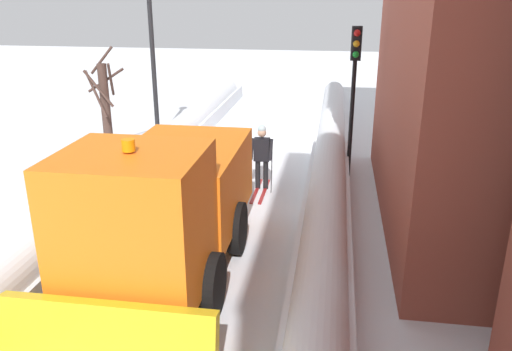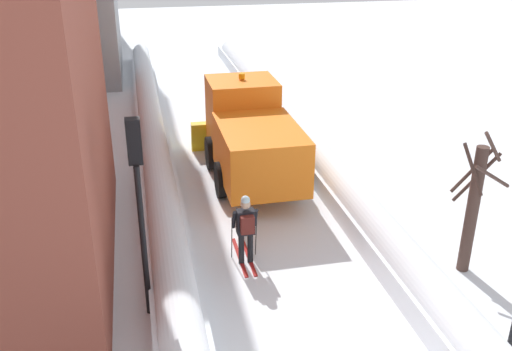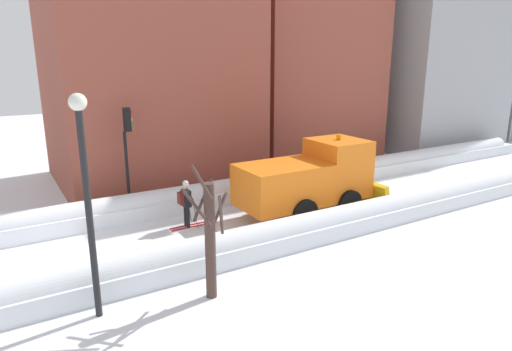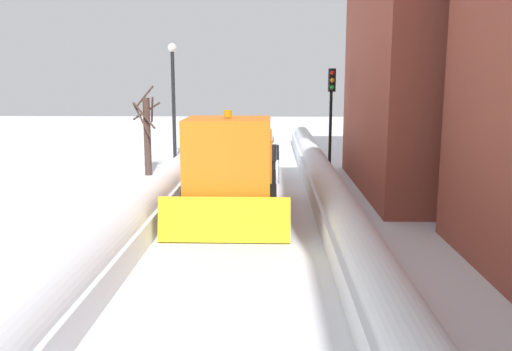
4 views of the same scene
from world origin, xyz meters
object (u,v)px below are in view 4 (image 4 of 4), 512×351
Objects in this scene: skier at (271,156)px; street_lamp at (173,89)px; plow_truck at (232,164)px; traffic_light_pole at (331,101)px; bare_tree_near at (147,133)px.

skier is 0.33× the size of street_lamp.
street_lamp is at bearing -69.90° from plow_truck.
traffic_light_pole is (-3.50, -6.21, 1.53)m from plow_truck.
traffic_light_pole is at bearing -150.40° from skier.
skier is 6.51m from street_lamp.
skier is (-1.12, -4.86, -0.48)m from plow_truck.
street_lamp is at bearing -22.30° from traffic_light_pole.
plow_truck is 1.40× the size of traffic_light_pole.
plow_truck is 1.65× the size of bare_tree_near.
traffic_light_pole reaches higher than skier.
bare_tree_near is (5.02, -1.36, 0.71)m from skier.
plow_truck is 5.01m from skier.
bare_tree_near is (3.90, -6.22, 0.24)m from plow_truck.
plow_truck is 3.31× the size of skier.
plow_truck is 7.29m from traffic_light_pole.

